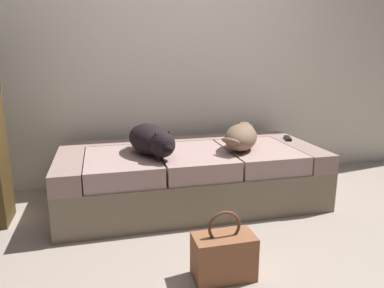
{
  "coord_description": "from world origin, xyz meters",
  "views": [
    {
      "loc": [
        -0.66,
        -1.64,
        1.14
      ],
      "look_at": [
        0.0,
        0.95,
        0.49
      ],
      "focal_mm": 33.79,
      "sensor_mm": 36.0,
      "label": 1
    }
  ],
  "objects_px": {
    "couch": "(190,176)",
    "handbag": "(224,256)",
    "dog_dark": "(152,140)",
    "dog_tan": "(241,136)",
    "tv_remote": "(288,138)"
  },
  "relations": [
    {
      "from": "couch",
      "to": "dog_dark",
      "type": "distance_m",
      "value": 0.47
    },
    {
      "from": "dog_dark",
      "to": "tv_remote",
      "type": "bearing_deg",
      "value": 9.25
    },
    {
      "from": "couch",
      "to": "tv_remote",
      "type": "height_order",
      "value": "tv_remote"
    },
    {
      "from": "tv_remote",
      "to": "couch",
      "type": "bearing_deg",
      "value": -155.09
    },
    {
      "from": "dog_dark",
      "to": "handbag",
      "type": "xyz_separation_m",
      "value": [
        0.23,
        -0.95,
        -0.42
      ]
    },
    {
      "from": "couch",
      "to": "dog_tan",
      "type": "distance_m",
      "value": 0.51
    },
    {
      "from": "dog_dark",
      "to": "handbag",
      "type": "bearing_deg",
      "value": -76.13
    },
    {
      "from": "couch",
      "to": "dog_dark",
      "type": "xyz_separation_m",
      "value": [
        -0.31,
        -0.09,
        0.33
      ]
    },
    {
      "from": "handbag",
      "to": "couch",
      "type": "bearing_deg",
      "value": 85.64
    },
    {
      "from": "handbag",
      "to": "dog_tan",
      "type": "bearing_deg",
      "value": 63.94
    },
    {
      "from": "couch",
      "to": "dog_tan",
      "type": "bearing_deg",
      "value": -13.39
    },
    {
      "from": "dog_dark",
      "to": "dog_tan",
      "type": "relative_size",
      "value": 1.16
    },
    {
      "from": "couch",
      "to": "handbag",
      "type": "height_order",
      "value": "couch"
    },
    {
      "from": "dog_dark",
      "to": "handbag",
      "type": "distance_m",
      "value": 1.06
    },
    {
      "from": "dog_tan",
      "to": "handbag",
      "type": "relative_size",
      "value": 1.43
    }
  ]
}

